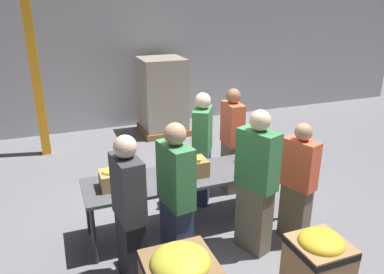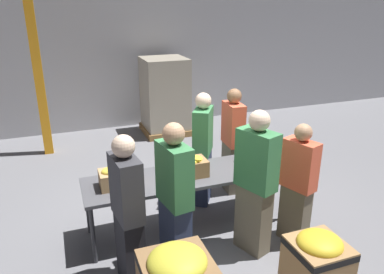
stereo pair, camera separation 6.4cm
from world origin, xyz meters
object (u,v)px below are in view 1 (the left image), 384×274
at_px(volunteer_5, 298,184).
at_px(donation_bin_1, 318,261).
at_px(volunteer_2, 176,200).
at_px(banana_box_2, 256,155).
at_px(volunteer_1, 130,214).
at_px(banana_box_1, 188,166).
at_px(sorting_table, 192,177).
at_px(volunteer_3, 256,184).
at_px(volunteer_0, 202,150).
at_px(pallet_stack_0, 163,97).
at_px(banana_box_0, 120,176).
at_px(support_pillar, 32,49).
at_px(volunteer_4, 232,142).

xyz_separation_m(volunteer_5, donation_bin_1, (-0.32, -0.85, -0.39)).
bearing_deg(volunteer_2, banana_box_2, -71.88).
bearing_deg(volunteer_2, volunteer_1, 87.31).
bearing_deg(banana_box_2, banana_box_1, -177.46).
relative_size(banana_box_1, donation_bin_1, 0.71).
bearing_deg(volunteer_5, sorting_table, 37.22).
height_order(volunteer_1, volunteer_5, volunteer_1).
distance_m(banana_box_1, volunteer_3, 0.89).
height_order(volunteer_0, pallet_stack_0, pallet_stack_0).
height_order(volunteer_1, volunteer_3, volunteer_3).
height_order(sorting_table, volunteer_5, volunteer_5).
relative_size(volunteer_5, pallet_stack_0, 0.91).
relative_size(sorting_table, pallet_stack_0, 1.62).
relative_size(banana_box_0, volunteer_0, 0.29).
distance_m(volunteer_2, volunteer_3, 0.96).
distance_m(banana_box_1, volunteer_0, 0.74).
bearing_deg(volunteer_2, volunteer_5, -99.88).
distance_m(volunteer_1, volunteer_2, 0.51).
bearing_deg(volunteer_1, pallet_stack_0, -27.74).
relative_size(volunteer_1, volunteer_3, 0.96).
bearing_deg(volunteer_0, support_pillar, -110.63).
xyz_separation_m(banana_box_1, support_pillar, (-1.69, 3.38, 1.11)).
relative_size(banana_box_1, pallet_stack_0, 0.29).
height_order(volunteer_2, pallet_stack_0, volunteer_2).
xyz_separation_m(banana_box_1, donation_bin_1, (0.83, -1.54, -0.53)).
distance_m(volunteer_4, volunteer_5, 1.46).
distance_m(volunteer_0, donation_bin_1, 2.20).
bearing_deg(banana_box_0, support_pillar, 104.36).
relative_size(volunteer_3, volunteer_4, 1.07).
xyz_separation_m(volunteer_3, support_pillar, (-2.27, 4.05, 1.13)).
bearing_deg(banana_box_2, volunteer_2, -152.58).
distance_m(banana_box_2, pallet_stack_0, 3.71).
bearing_deg(support_pillar, pallet_stack_0, 8.51).
bearing_deg(volunteer_1, banana_box_0, -11.43).
relative_size(volunteer_4, support_pillar, 0.41).
relative_size(donation_bin_1, pallet_stack_0, 0.41).
xyz_separation_m(banana_box_1, volunteer_4, (1.00, 0.76, -0.08)).
relative_size(banana_box_0, donation_bin_1, 0.69).
height_order(sorting_table, volunteer_0, volunteer_0).
xyz_separation_m(banana_box_1, volunteer_2, (-0.38, -0.67, -0.05)).
bearing_deg(volunteer_0, pallet_stack_0, -154.66).
height_order(volunteer_3, volunteer_5, volunteer_3).
bearing_deg(volunteer_0, donation_bin_1, 42.34).
bearing_deg(support_pillar, banana_box_0, -75.64).
height_order(sorting_table, banana_box_2, banana_box_2).
relative_size(volunteer_0, volunteer_5, 1.09).
bearing_deg(volunteer_1, sorting_table, -58.69).
bearing_deg(volunteer_5, volunteer_4, -13.34).
bearing_deg(banana_box_0, banana_box_1, -2.04).
relative_size(sorting_table, banana_box_2, 6.52).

